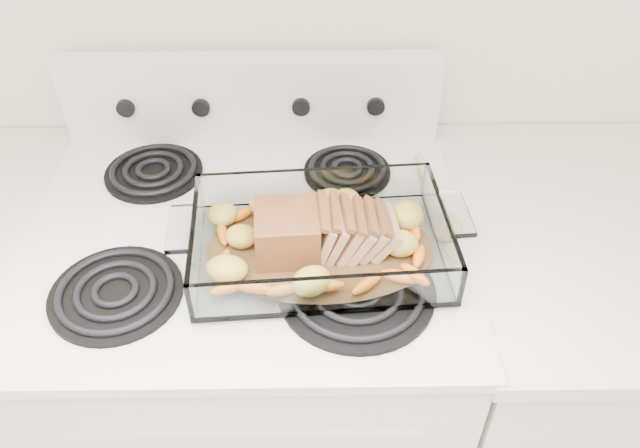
{
  "coord_description": "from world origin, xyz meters",
  "views": [
    {
      "loc": [
        0.12,
        0.82,
        1.67
      ],
      "look_at": [
        0.13,
        1.6,
        0.99
      ],
      "focal_mm": 35.0,
      "sensor_mm": 36.0,
      "label": 1
    }
  ],
  "objects_px": {
    "electric_range": "(261,377)",
    "counter_right": "(552,378)",
    "pork_roast": "(312,233)",
    "baking_dish": "(320,244)"
  },
  "relations": [
    {
      "from": "counter_right",
      "to": "electric_range",
      "type": "bearing_deg",
      "value": 179.9
    },
    {
      "from": "baking_dish",
      "to": "electric_range",
      "type": "bearing_deg",
      "value": 145.53
    },
    {
      "from": "electric_range",
      "to": "baking_dish",
      "type": "distance_m",
      "value": 0.51
    },
    {
      "from": "pork_roast",
      "to": "counter_right",
      "type": "bearing_deg",
      "value": 4.6
    },
    {
      "from": "counter_right",
      "to": "baking_dish",
      "type": "bearing_deg",
      "value": -171.67
    },
    {
      "from": "electric_range",
      "to": "counter_right",
      "type": "bearing_deg",
      "value": -0.1
    },
    {
      "from": "counter_right",
      "to": "baking_dish",
      "type": "xyz_separation_m",
      "value": [
        -0.53,
        -0.08,
        0.5
      ]
    },
    {
      "from": "baking_dish",
      "to": "pork_roast",
      "type": "relative_size",
      "value": 1.77
    },
    {
      "from": "baking_dish",
      "to": "counter_right",
      "type": "bearing_deg",
      "value": 4.42
    },
    {
      "from": "counter_right",
      "to": "pork_roast",
      "type": "relative_size",
      "value": 4.0
    }
  ]
}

